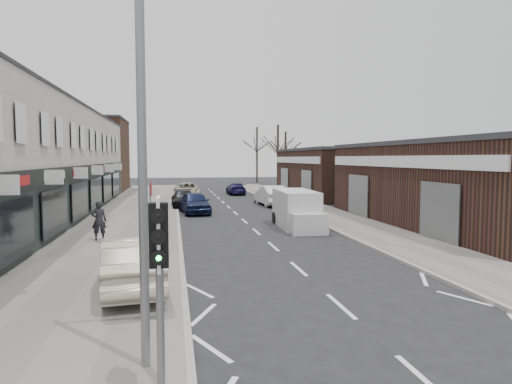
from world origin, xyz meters
name	(u,v)px	position (x,y,z in m)	size (l,w,h in m)	color
ground	(375,336)	(0.00, 0.00, 0.00)	(160.00, 160.00, 0.00)	black
pavement_left	(134,214)	(-6.75, 22.00, 0.06)	(5.50, 64.00, 0.12)	slate
pavement_right	(316,211)	(5.75, 22.00, 0.06)	(3.50, 64.00, 0.12)	slate
shop_terrace_left	(8,162)	(-13.50, 19.50, 3.55)	(8.00, 41.00, 7.10)	beige
brick_block_far	(89,156)	(-13.50, 45.00, 4.00)	(8.00, 10.00, 8.00)	#4D3121
right_unit_near	(476,185)	(12.50, 14.00, 2.25)	(10.00, 18.00, 4.50)	#39231A
right_unit_far	(344,173)	(12.50, 34.00, 2.25)	(10.00, 16.00, 4.50)	#39231A
tree_far_a	(278,188)	(9.00, 48.00, 0.00)	(3.60, 3.60, 8.00)	#382D26
tree_far_b	(285,185)	(11.50, 54.00, 0.00)	(3.60, 3.60, 7.50)	#382D26
tree_far_c	(257,183)	(8.50, 60.00, 0.00)	(3.60, 3.60, 8.50)	#382D26
traffic_light	(159,251)	(-4.40, -2.02, 2.41)	(0.28, 0.60, 3.10)	slate
street_lamp	(152,109)	(-4.53, -0.80, 4.62)	(2.23, 0.22, 8.00)	slate
warning_sign	(151,193)	(-5.16, 12.00, 2.20)	(0.12, 0.80, 2.70)	slate
white_van	(297,210)	(2.40, 14.99, 0.96)	(2.02, 5.26, 2.02)	silver
sedan_on_pavement	(132,263)	(-5.34, 4.09, 0.86)	(1.57, 4.50, 1.48)	#B9AC94
pedestrian	(99,221)	(-7.46, 12.21, 1.01)	(0.65, 0.42, 1.77)	black
parked_car_left_a	(195,203)	(-2.74, 22.40, 0.75)	(1.76, 4.37, 1.49)	#121A3A
parked_car_left_b	(184,199)	(-3.40, 26.24, 0.65)	(1.83, 4.51, 1.31)	black
parked_car_left_c	(187,190)	(-2.90, 35.44, 0.70)	(2.33, 5.06, 1.41)	#A8A286
parked_car_right_a	(271,195)	(3.50, 26.57, 0.80)	(1.70, 4.87, 1.60)	silver
parked_car_right_b	(267,195)	(3.50, 28.04, 0.69)	(1.63, 4.06, 1.38)	black
parked_car_right_c	(236,189)	(2.20, 37.92, 0.61)	(1.72, 4.22, 1.22)	#171542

